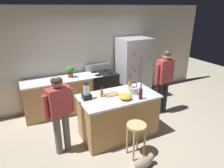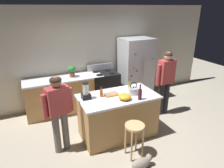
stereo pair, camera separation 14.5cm
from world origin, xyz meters
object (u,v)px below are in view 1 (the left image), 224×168
object	(u,v)px
cat	(144,162)
chef_knife	(113,94)
bottle_cooking_sauce	(102,93)
stove_range	(102,88)
mixing_bowl	(126,97)
refrigerator	(134,69)
cutting_board	(112,94)
person_by_island_left	(60,109)
person_by_sink_right	(164,77)
bar_stool	(136,132)
bottle_wine	(141,94)
kitchen_island	(118,115)
potted_plant	(70,71)
tea_kettle	(134,90)
blender_appliance	(87,92)
bottle_vinegar	(129,85)

from	to	relation	value
cat	chef_knife	xyz separation A→B (m)	(-0.04, 1.15, 0.86)
bottle_cooking_sauce	stove_range	bearing A→B (deg)	66.03
mixing_bowl	refrigerator	bearing A→B (deg)	53.39
bottle_cooking_sauce	cutting_board	size ratio (longest dim) A/B	0.72
person_by_island_left	cat	distance (m)	1.78
stove_range	person_by_island_left	xyz separation A→B (m)	(-1.52, -1.52, 0.45)
person_by_sink_right	cat	distance (m)	2.28
bar_stool	bottle_wine	xyz separation A→B (m)	(0.33, 0.39, 0.54)
bottle_cooking_sauce	cutting_board	distance (m)	0.23
person_by_island_left	kitchen_island	bearing A→B (deg)	-0.14
potted_plant	bottle_cooking_sauce	xyz separation A→B (m)	(0.24, -1.45, -0.09)
stove_range	cutting_board	bearing A→B (deg)	-106.03
stove_range	chef_knife	bearing A→B (deg)	-105.29
bottle_cooking_sauce	cutting_board	bearing A→B (deg)	-1.99
cat	mixing_bowl	world-z (taller)	mixing_bowl
kitchen_island	potted_plant	bearing A→B (deg)	110.22
bar_stool	bottle_wine	bearing A→B (deg)	49.87
person_by_sink_right	bottle_cooking_sauce	size ratio (longest dim) A/B	7.67
bottle_cooking_sauce	tea_kettle	distance (m)	0.68
person_by_sink_right	tea_kettle	world-z (taller)	person_by_sink_right
person_by_sink_right	blender_appliance	xyz separation A→B (m)	(-2.14, -0.23, 0.09)
kitchen_island	refrigerator	xyz separation A→B (m)	(1.32, 1.50, 0.44)
person_by_sink_right	potted_plant	bearing A→B (deg)	150.16
person_by_sink_right	cat	bearing A→B (deg)	-137.43
stove_range	cat	bearing A→B (deg)	-97.67
person_by_island_left	refrigerator	bearing A→B (deg)	30.63
person_by_sink_right	bar_stool	size ratio (longest dim) A/B	2.44
cat	mixing_bowl	size ratio (longest dim) A/B	2.00
cutting_board	chef_knife	world-z (taller)	chef_knife
potted_plant	bottle_wine	xyz separation A→B (m)	(0.88, -1.89, -0.06)
bottle_wine	chef_knife	size ratio (longest dim) A/B	1.44
refrigerator	potted_plant	xyz separation A→B (m)	(-1.89, 0.05, 0.20)
bottle_vinegar	cutting_board	bearing A→B (deg)	-167.12
bar_stool	bottle_vinegar	bearing A→B (deg)	66.81
stove_range	cutting_board	world-z (taller)	stove_range
bottle_vinegar	cutting_board	xyz separation A→B (m)	(-0.49, -0.11, -0.08)
bar_stool	cutting_board	distance (m)	0.93
blender_appliance	cutting_board	distance (m)	0.55
person_by_sink_right	bottle_vinegar	bearing A→B (deg)	-172.06
bottle_cooking_sauce	chef_knife	bearing A→B (deg)	-1.83
refrigerator	cutting_board	world-z (taller)	refrigerator
bottle_wine	cutting_board	world-z (taller)	bottle_wine
kitchen_island	mixing_bowl	xyz separation A→B (m)	(0.04, -0.21, 0.53)
stove_range	kitchen_island	bearing A→B (deg)	-101.25
blender_appliance	bottle_cooking_sauce	world-z (taller)	blender_appliance
person_by_island_left	bar_stool	xyz separation A→B (m)	(1.19, -0.73, -0.41)
refrigerator	chef_knife	xyz separation A→B (m)	(-1.40, -1.41, 0.05)
stove_range	blender_appliance	size ratio (longest dim) A/B	3.30
bar_stool	chef_knife	bearing A→B (deg)	94.88
cat	refrigerator	bearing A→B (deg)	62.02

